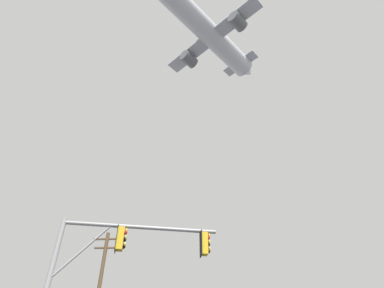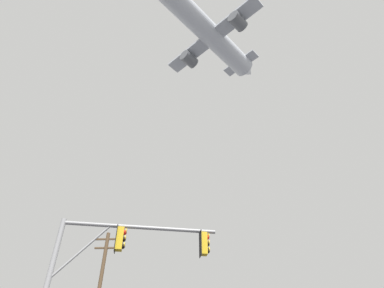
% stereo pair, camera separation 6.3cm
% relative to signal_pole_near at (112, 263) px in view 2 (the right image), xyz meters
% --- Properties ---
extents(signal_pole_near, '(6.12, 1.40, 6.49)m').
position_rel_signal_pole_near_xyz_m(signal_pole_near, '(0.00, 0.00, 0.00)').
color(signal_pole_near, gray).
rests_on(signal_pole_near, ground).
extents(airplane, '(18.22, 20.17, 6.60)m').
position_rel_signal_pole_near_xyz_m(airplane, '(5.22, 18.47, 42.55)').
color(airplane, '#B7BCC6').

